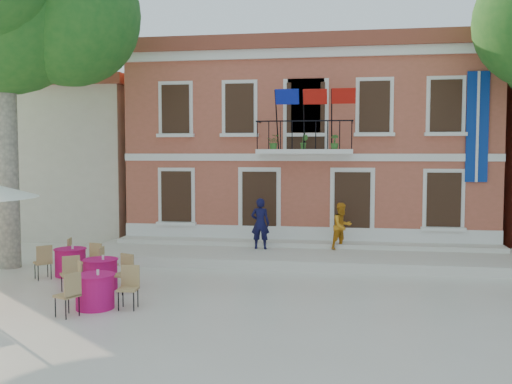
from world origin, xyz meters
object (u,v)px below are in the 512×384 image
at_px(cafe_table_1, 95,289).
at_px(cafe_table_4, 100,272).
at_px(plane_tree_west, 2,5).
at_px(pedestrian_orange, 342,226).
at_px(cafe_table_3, 70,261).
at_px(pedestrian_navy, 260,224).

height_order(cafe_table_1, cafe_table_4, same).
height_order(plane_tree_west, pedestrian_orange, plane_tree_west).
relative_size(plane_tree_west, cafe_table_3, 5.80).
xyz_separation_m(pedestrian_orange, cafe_table_3, (-7.54, -3.83, -0.64)).
relative_size(pedestrian_orange, cafe_table_4, 0.82).
distance_m(pedestrian_orange, cafe_table_1, 8.79).
xyz_separation_m(plane_tree_west, pedestrian_navy, (7.25, 2.71, -6.64)).
xyz_separation_m(pedestrian_navy, pedestrian_orange, (2.66, 0.31, -0.07)).
relative_size(plane_tree_west, cafe_table_4, 5.68).
bearing_deg(cafe_table_1, cafe_table_3, 124.91).
height_order(plane_tree_west, pedestrian_navy, plane_tree_west).
distance_m(pedestrian_navy, pedestrian_orange, 2.68).
bearing_deg(cafe_table_4, plane_tree_west, 150.79).
distance_m(pedestrian_orange, cafe_table_3, 8.48).
bearing_deg(pedestrian_orange, plane_tree_west, 157.46).
distance_m(pedestrian_orange, cafe_table_4, 7.98).
height_order(pedestrian_orange, cafe_table_3, pedestrian_orange).
bearing_deg(pedestrian_navy, cafe_table_1, 67.47).
relative_size(cafe_table_1, cafe_table_3, 1.02).
distance_m(cafe_table_3, cafe_table_4, 2.04).
bearing_deg(pedestrian_orange, cafe_table_3, 167.40).
distance_m(cafe_table_1, cafe_table_4, 1.84).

